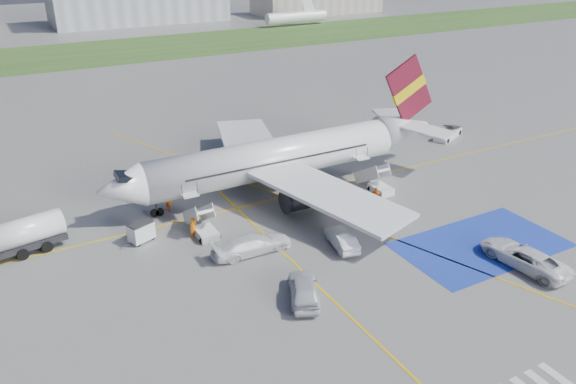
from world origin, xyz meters
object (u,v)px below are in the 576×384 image
object	(u,v)px
airliner	(287,156)
car_silver_b	(342,239)
gpu_cart	(141,233)
van_white_a	(525,254)
van_white_b	(252,242)
car_silver_a	(304,289)
belt_loader	(448,134)
fuel_tanker	(9,243)

from	to	relation	value
airliner	car_silver_b	distance (m)	13.03
gpu_cart	van_white_a	distance (m)	30.79
van_white_b	car_silver_a	bearing A→B (deg)	-175.62
gpu_cart	belt_loader	size ratio (longest dim) A/B	0.42
belt_loader	car_silver_b	xyz separation A→B (m)	(-26.85, -16.06, 0.32)
fuel_tanker	gpu_cart	bearing A→B (deg)	-24.41
fuel_tanker	car_silver_b	distance (m)	26.55
belt_loader	van_white_b	size ratio (longest dim) A/B	1.12
van_white_a	fuel_tanker	bearing A→B (deg)	-35.27
airliner	car_silver_b	xyz separation A→B (m)	(-1.82, -12.63, -2.66)
fuel_tanker	belt_loader	xyz separation A→B (m)	(50.84, 4.67, -0.83)
airliner	gpu_cart	world-z (taller)	airliner
gpu_cart	car_silver_b	xyz separation A→B (m)	(14.15, -8.85, -0.03)
gpu_cart	car_silver_a	bearing A→B (deg)	-82.08
fuel_tanker	van_white_a	distance (m)	40.40
gpu_cart	belt_loader	xyz separation A→B (m)	(41.00, 7.20, -0.35)
van_white_b	belt_loader	bearing A→B (deg)	-67.48
belt_loader	airliner	bearing A→B (deg)	163.62
belt_loader	van_white_b	distance (m)	36.30
gpu_cart	van_white_b	bearing A→B (deg)	-61.94
airliner	belt_loader	xyz separation A→B (m)	(25.03, 3.43, -2.98)
airliner	belt_loader	world-z (taller)	airliner
airliner	van_white_b	bearing A→B (deg)	-131.15
airliner	car_silver_a	bearing A→B (deg)	-115.29
van_white_b	car_silver_b	bearing A→B (deg)	-110.35
van_white_b	fuel_tanker	bearing A→B (deg)	63.87
van_white_a	gpu_cart	bearing A→B (deg)	-40.59
belt_loader	van_white_a	bearing A→B (deg)	-146.65
gpu_cart	car_silver_b	bearing A→B (deg)	-53.60
car_silver_b	airliner	bearing A→B (deg)	-87.01
car_silver_b	van_white_b	bearing A→B (deg)	-10.01
fuel_tanker	car_silver_b	world-z (taller)	fuel_tanker
fuel_tanker	van_white_b	xyz separation A→B (m)	(17.10, -8.72, -0.25)
car_silver_a	gpu_cart	bearing A→B (deg)	-35.76
airliner	van_white_b	size ratio (longest dim) A/B	7.30
van_white_a	van_white_b	size ratio (longest dim) A/B	1.09
belt_loader	van_white_b	xyz separation A→B (m)	(-33.73, -13.39, 0.58)
fuel_tanker	gpu_cart	distance (m)	10.17
car_silver_b	van_white_b	xyz separation A→B (m)	(-6.88, 2.67, 0.26)
gpu_cart	van_white_b	xyz separation A→B (m)	(7.27, -6.18, 0.23)
van_white_b	van_white_a	bearing A→B (deg)	-123.26
car_silver_b	van_white_b	distance (m)	7.38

